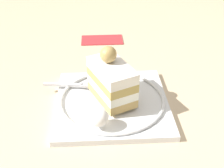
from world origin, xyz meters
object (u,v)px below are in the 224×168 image
fork (75,85)px  folded_napkin (102,40)px  dessert_plate (112,102)px  whipped_cream_dollop (99,117)px  cake_slice (112,80)px

fork → folded_napkin: size_ratio=1.05×
dessert_plate → whipped_cream_dollop: (-0.03, -0.07, 0.02)m
dessert_plate → cake_slice: cake_slice is taller
whipped_cream_dollop → folded_napkin: whipped_cream_dollop is taller
dessert_plate → folded_napkin: size_ratio=2.05×
whipped_cream_dollop → fork: 0.12m
whipped_cream_dollop → folded_napkin: bearing=82.0°
whipped_cream_dollop → fork: size_ratio=0.29×
dessert_plate → cake_slice: size_ratio=2.03×
fork → whipped_cream_dollop: bearing=-74.5°
whipped_cream_dollop → folded_napkin: (0.05, 0.35, -0.03)m
whipped_cream_dollop → cake_slice: bearing=65.9°
fork → dessert_plate: bearing=-36.9°
fork → folded_napkin: (0.08, 0.23, -0.02)m
dessert_plate → cake_slice: (-0.00, 0.00, 0.05)m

